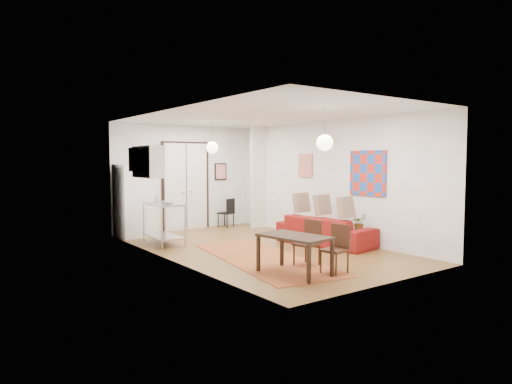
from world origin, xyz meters
TOP-DOWN VIEW (x-y plane):
  - floor at (0.00, 0.00)m, footprint 7.00×7.00m
  - ceiling at (0.00, 0.00)m, footprint 4.20×7.00m
  - wall_back at (0.00, 3.50)m, footprint 4.20×0.02m
  - wall_front at (0.00, -3.50)m, footprint 4.20×0.02m
  - wall_left at (-2.10, 0.00)m, footprint 0.02×7.00m
  - wall_right at (2.10, 0.00)m, footprint 0.02×7.00m
  - double_doors at (0.00, 3.46)m, footprint 1.44×0.06m
  - stub_partition at (1.85, 2.55)m, footprint 0.50×0.10m
  - wall_cabinet at (-1.92, 1.50)m, footprint 0.35×1.00m
  - painting_popart at (2.08, -1.25)m, footprint 0.05×1.00m
  - painting_abstract at (2.08, 0.80)m, footprint 0.05×0.50m
  - poster_back at (1.15, 3.47)m, footprint 0.40×0.03m
  - print_left at (-2.07, 2.00)m, footprint 0.03×0.44m
  - pendant_back at (0.00, 2.00)m, footprint 0.30×0.30m
  - pendant_front at (0.00, -2.00)m, footprint 0.30×0.30m
  - kilim_rug at (-0.57, -0.88)m, footprint 2.15×4.19m
  - sofa at (1.46, -0.57)m, footprint 1.20×2.38m
  - coffee_table at (1.66, -1.30)m, footprint 0.95×0.65m
  - potted_plant at (1.75, -1.30)m, footprint 0.36×0.39m
  - kitchen_counter at (-1.48, 1.70)m, footprint 0.68×1.27m
  - bowl at (-1.48, 1.40)m, footprint 0.23×0.23m
  - soap_bottle at (-1.53, 1.95)m, footprint 0.09×0.10m
  - fridge at (-1.75, 3.07)m, footprint 0.73×0.73m
  - dining_table at (-0.88, -2.19)m, footprint 0.86×1.30m
  - dining_chair_near at (-0.28, -1.76)m, footprint 0.45×0.59m
  - dining_chair_far at (-0.28, -2.46)m, footprint 0.45×0.59m
  - black_side_chair at (1.12, 3.23)m, footprint 0.49×0.50m

SIDE VIEW (x-z plane):
  - floor at x=0.00m, z-range 0.00..0.00m
  - kilim_rug at x=-0.57m, z-range 0.00..0.01m
  - sofa at x=1.46m, z-range 0.00..0.66m
  - coffee_table at x=1.66m, z-range 0.14..0.53m
  - dining_chair_near at x=-0.28m, z-range 0.06..0.89m
  - dining_chair_far at x=-0.28m, z-range 0.06..0.89m
  - black_side_chair at x=1.12m, z-range 0.07..0.90m
  - potted_plant at x=1.75m, z-range 0.39..0.76m
  - dining_table at x=-0.88m, z-range 0.26..0.93m
  - kitchen_counter at x=-1.48m, z-range 0.15..1.10m
  - fridge at x=-1.75m, z-range 0.00..1.83m
  - bowl at x=-1.48m, z-range 0.95..1.01m
  - soap_bottle at x=-1.53m, z-range 0.95..1.15m
  - double_doors at x=0.00m, z-range -0.05..2.45m
  - wall_back at x=0.00m, z-range 0.00..2.90m
  - wall_front at x=0.00m, z-range 0.00..2.90m
  - wall_left at x=-2.10m, z-range 0.00..2.90m
  - wall_right at x=2.10m, z-range 0.00..2.90m
  - stub_partition at x=1.85m, z-range 0.00..2.90m
  - poster_back at x=1.15m, z-range 1.35..1.85m
  - painting_popart at x=2.08m, z-range 1.15..2.15m
  - painting_abstract at x=2.08m, z-range 1.50..2.10m
  - wall_cabinet at x=-1.92m, z-range 1.55..2.25m
  - print_left at x=-2.07m, z-range 1.68..2.22m
  - pendant_back at x=0.00m, z-range 1.85..2.65m
  - pendant_front at x=0.00m, z-range 1.85..2.65m
  - ceiling at x=0.00m, z-range 2.89..2.91m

